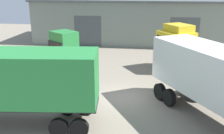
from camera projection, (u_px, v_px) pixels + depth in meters
name	position (u px, v px, depth m)	size (l,w,h in m)	color
ground_plane	(121.00, 98.00, 17.03)	(60.00, 60.00, 0.00)	gray
warehouse_building	(137.00, 20.00, 33.61)	(25.31, 9.36, 5.32)	gray
tractor_unit_yellow	(180.00, 48.00, 22.31)	(6.71, 5.54, 3.88)	yellow
flatbed_truck_green	(53.00, 48.00, 24.90)	(7.04, 8.13, 2.69)	#28843D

